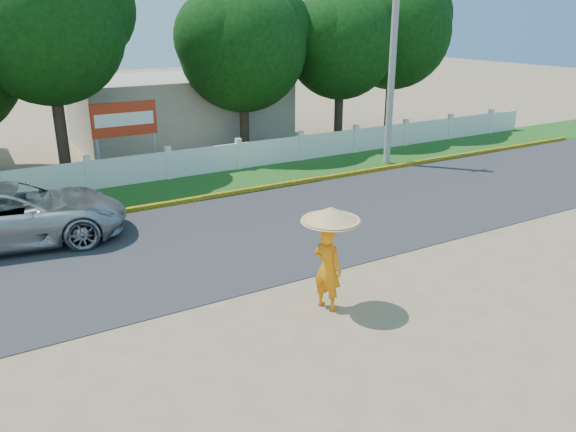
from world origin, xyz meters
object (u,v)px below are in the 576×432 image
object	(u,v)px
utility_pole	(392,73)
billboard	(124,123)
vehicle	(12,215)
monk_with_parasol	(329,243)

from	to	relation	value
utility_pole	billboard	world-z (taller)	utility_pole
utility_pole	vehicle	world-z (taller)	utility_pole
utility_pole	billboard	xyz separation A→B (m)	(-10.17, 3.47, -1.69)
vehicle	billboard	world-z (taller)	billboard
vehicle	billboard	xyz separation A→B (m)	(4.63, 5.27, 1.30)
utility_pole	monk_with_parasol	size ratio (longest dim) A/B	3.32
monk_with_parasol	utility_pole	bearing A→B (deg)	44.82
monk_with_parasol	billboard	bearing A→B (deg)	93.90
utility_pole	monk_with_parasol	xyz separation A→B (m)	(-9.31, -9.25, -2.33)
utility_pole	vehicle	distance (m)	15.21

